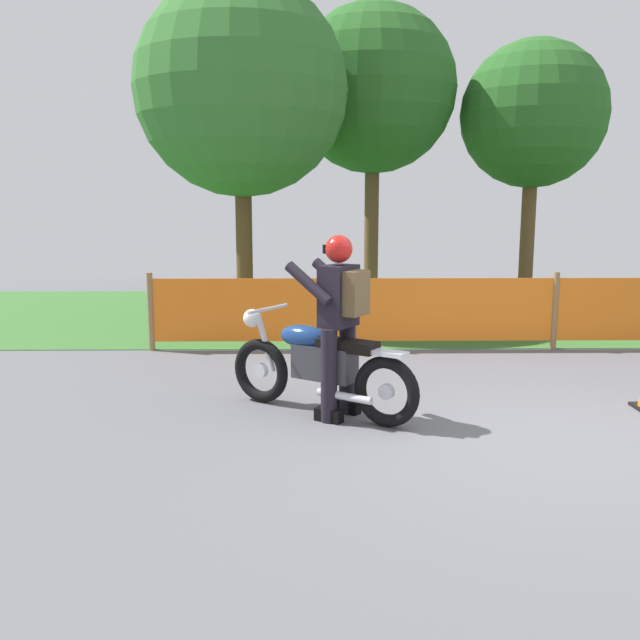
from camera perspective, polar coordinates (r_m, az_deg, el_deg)
The scene contains 8 objects.
ground at distance 6.28m, azimuth 17.41°, elevation -9.27°, with size 24.00×24.00×0.02m, color #5B5B60.
grass_verge at distance 12.48m, azimuth 8.12°, elevation 0.58°, with size 24.00×6.03×0.01m, color #386B2D.
barrier_fence at distance 9.47m, azimuth 10.99°, elevation 0.82°, with size 8.21×0.08×1.05m.
tree_leftmost at distance 12.07m, azimuth -6.48°, elevation 18.29°, with size 3.52×3.52×5.55m.
tree_near_left at distance 13.99m, azimuth 4.39°, elevation 18.33°, with size 3.18×3.18×5.67m.
tree_near_right at distance 14.45m, azimuth 17.14°, elevation 15.77°, with size 2.79×2.79×5.01m.
motorcycle_lead at distance 6.52m, azimuth -0.11°, elevation -3.71°, with size 1.76×1.23×0.97m.
rider_lead at distance 6.31m, azimuth 1.59°, elevation 0.28°, with size 0.79×0.72×1.69m.
Camera 1 is at (-1.94, -5.63, 2.00)m, focal length 38.94 mm.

